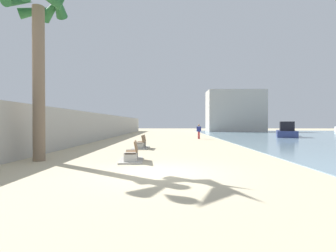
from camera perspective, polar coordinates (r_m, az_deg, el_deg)
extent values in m
plane|color=#C6B793|center=(27.59, -0.22, -3.17)|extent=(120.00, 120.00, 0.00)
cube|color=#ADAAA3|center=(28.64, -15.40, -0.19)|extent=(0.80, 64.00, 2.86)
cylinder|color=#7A6651|center=(14.03, -26.87, 8.37)|extent=(0.56, 0.56, 7.48)
cone|color=#235B2D|center=(15.62, -23.92, 23.40)|extent=(2.07, 1.53, 1.51)
cone|color=#235B2D|center=(15.99, -26.54, 22.05)|extent=(2.20, 1.30, 1.16)
cone|color=#235B2D|center=(15.63, -30.09, 22.92)|extent=(0.81, 2.17, 1.33)
cube|color=#ADAAA3|center=(11.86, -8.37, -7.07)|extent=(0.62, 0.26, 0.50)
cube|color=#ADAAA3|center=(13.24, -8.02, -6.26)|extent=(0.62, 0.26, 0.50)
cube|color=brown|center=(12.53, -8.19, -5.72)|extent=(0.66, 1.64, 0.06)
cube|color=brown|center=(12.49, -7.13, -4.45)|extent=(0.32, 1.61, 0.50)
cube|color=#ADAAA3|center=(12.58, -8.18, -7.58)|extent=(1.30, 2.20, 0.08)
cube|color=#ADAAA3|center=(17.96, -6.44, -4.44)|extent=(0.60, 0.21, 0.50)
cube|color=#ADAAA3|center=(19.34, -5.84, -4.07)|extent=(0.60, 0.21, 0.50)
cube|color=brown|center=(18.63, -6.13, -3.63)|extent=(0.53, 1.61, 0.06)
cube|color=brown|center=(18.58, -5.43, -2.77)|extent=(0.20, 1.60, 0.50)
cube|color=#ADAAA3|center=(18.67, -6.13, -4.88)|extent=(1.15, 2.12, 0.08)
cylinder|color=#B22D33|center=(29.82, 6.77, -2.07)|extent=(0.12, 0.12, 0.84)
cylinder|color=#B22D33|center=(29.84, 7.02, -2.07)|extent=(0.12, 0.12, 0.84)
cube|color=navy|center=(29.80, 6.89, -0.69)|extent=(0.33, 0.20, 0.60)
sphere|color=#936B4C|center=(29.79, 6.90, 0.16)|extent=(0.23, 0.23, 0.23)
cylinder|color=navy|center=(29.76, 6.48, -0.63)|extent=(0.09, 0.09, 0.54)
cylinder|color=navy|center=(29.84, 7.31, -0.63)|extent=(0.09, 0.09, 0.54)
cube|color=navy|center=(37.55, 24.84, -1.53)|extent=(4.76, 7.54, 0.81)
cube|color=black|center=(36.45, 24.94, -0.03)|extent=(2.65, 3.53, 1.19)
cube|color=#ADAAA3|center=(57.32, 14.71, 3.21)|extent=(12.00, 6.00, 8.84)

